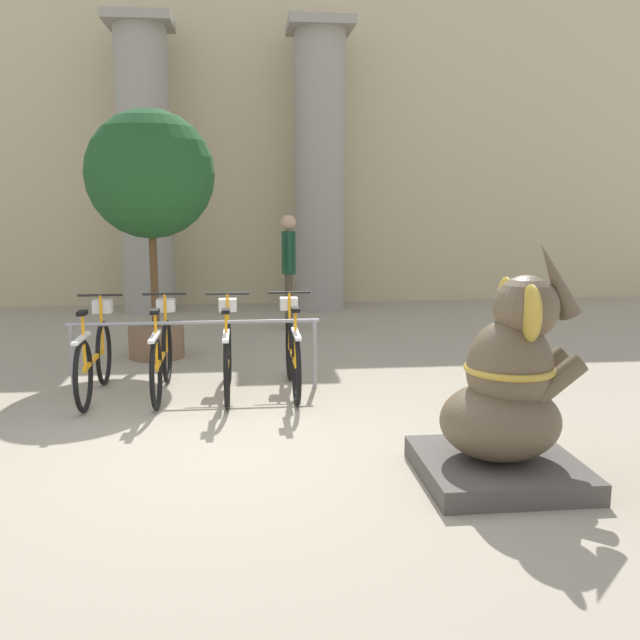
{
  "coord_description": "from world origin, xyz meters",
  "views": [
    {
      "loc": [
        0.12,
        -5.62,
        2.05
      ],
      "look_at": [
        0.79,
        0.51,
        1.0
      ],
      "focal_mm": 40.0,
      "sensor_mm": 36.0,
      "label": 1
    }
  ],
  "objects_px": {
    "bicycle_3": "(292,353)",
    "person_pedestrian": "(289,260)",
    "bicycle_2": "(228,355)",
    "bicycle_1": "(162,355)",
    "bicycle_0": "(95,357)",
    "elephant_statue": "(507,400)",
    "potted_tree": "(150,183)"
  },
  "relations": [
    {
      "from": "bicycle_1",
      "to": "potted_tree",
      "type": "relative_size",
      "value": 0.56
    },
    {
      "from": "bicycle_0",
      "to": "bicycle_3",
      "type": "xyz_separation_m",
      "value": [
        2.07,
        -0.0,
        0.0
      ]
    },
    {
      "from": "elephant_statue",
      "to": "bicycle_1",
      "type": "bearing_deg",
      "value": 136.2
    },
    {
      "from": "person_pedestrian",
      "to": "bicycle_3",
      "type": "bearing_deg",
      "value": -93.19
    },
    {
      "from": "bicycle_2",
      "to": "elephant_statue",
      "type": "xyz_separation_m",
      "value": [
        2.07,
        -2.6,
        0.18
      ]
    },
    {
      "from": "bicycle_0",
      "to": "bicycle_2",
      "type": "bearing_deg",
      "value": -1.17
    },
    {
      "from": "bicycle_1",
      "to": "potted_tree",
      "type": "distance_m",
      "value": 2.61
    },
    {
      "from": "bicycle_1",
      "to": "bicycle_3",
      "type": "bearing_deg",
      "value": -0.8
    },
    {
      "from": "person_pedestrian",
      "to": "bicycle_2",
      "type": "bearing_deg",
      "value": -103.37
    },
    {
      "from": "bicycle_0",
      "to": "bicycle_3",
      "type": "relative_size",
      "value": 1.0
    },
    {
      "from": "bicycle_0",
      "to": "bicycle_3",
      "type": "distance_m",
      "value": 2.07
    },
    {
      "from": "bicycle_3",
      "to": "person_pedestrian",
      "type": "distance_m",
      "value": 3.82
    },
    {
      "from": "elephant_statue",
      "to": "person_pedestrian",
      "type": "height_order",
      "value": "person_pedestrian"
    },
    {
      "from": "bicycle_1",
      "to": "bicycle_3",
      "type": "relative_size",
      "value": 1.0
    },
    {
      "from": "bicycle_3",
      "to": "person_pedestrian",
      "type": "xyz_separation_m",
      "value": [
        0.21,
        3.76,
        0.68
      ]
    },
    {
      "from": "person_pedestrian",
      "to": "potted_tree",
      "type": "bearing_deg",
      "value": -134.42
    },
    {
      "from": "bicycle_0",
      "to": "bicycle_1",
      "type": "distance_m",
      "value": 0.69
    },
    {
      "from": "bicycle_1",
      "to": "person_pedestrian",
      "type": "bearing_deg",
      "value": 66.95
    },
    {
      "from": "bicycle_2",
      "to": "potted_tree",
      "type": "relative_size",
      "value": 0.56
    },
    {
      "from": "bicycle_2",
      "to": "person_pedestrian",
      "type": "xyz_separation_m",
      "value": [
        0.9,
        3.78,
        0.68
      ]
    },
    {
      "from": "elephant_statue",
      "to": "bicycle_2",
      "type": "bearing_deg",
      "value": 128.53
    },
    {
      "from": "bicycle_2",
      "to": "elephant_statue",
      "type": "distance_m",
      "value": 3.33
    },
    {
      "from": "bicycle_0",
      "to": "potted_tree",
      "type": "height_order",
      "value": "potted_tree"
    },
    {
      "from": "bicycle_3",
      "to": "person_pedestrian",
      "type": "bearing_deg",
      "value": 86.81
    },
    {
      "from": "bicycle_3",
      "to": "bicycle_2",
      "type": "bearing_deg",
      "value": -177.71
    },
    {
      "from": "bicycle_0",
      "to": "bicycle_3",
      "type": "height_order",
      "value": "same"
    },
    {
      "from": "bicycle_3",
      "to": "person_pedestrian",
      "type": "relative_size",
      "value": 0.98
    },
    {
      "from": "elephant_statue",
      "to": "bicycle_0",
      "type": "bearing_deg",
      "value": 142.69
    },
    {
      "from": "bicycle_3",
      "to": "elephant_statue",
      "type": "relative_size",
      "value": 0.99
    },
    {
      "from": "elephant_statue",
      "to": "person_pedestrian",
      "type": "relative_size",
      "value": 0.98
    },
    {
      "from": "potted_tree",
      "to": "bicycle_1",
      "type": "bearing_deg",
      "value": -81.52
    },
    {
      "from": "bicycle_0",
      "to": "bicycle_2",
      "type": "relative_size",
      "value": 1.0
    }
  ]
}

